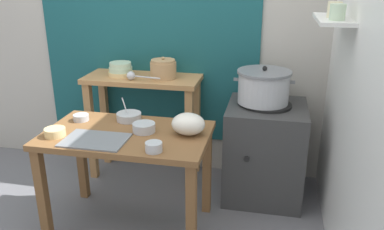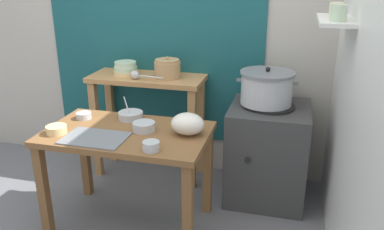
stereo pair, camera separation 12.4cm
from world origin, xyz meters
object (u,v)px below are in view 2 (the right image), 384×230
object	(u,v)px
prep_table	(127,146)
clay_pot	(167,69)
prep_bowl_4	(131,115)
steamer_pot	(267,88)
ladle	(136,75)
prep_bowl_3	(84,115)
back_shelf_table	(148,101)
prep_bowl_1	(151,146)
plastic_bag	(188,124)
stove_block	(267,152)
bowl_stack_enamel	(126,69)
prep_bowl_2	(56,129)
prep_bowl_0	(144,126)
serving_tray	(95,138)

from	to	relation	value
prep_table	clay_pot	world-z (taller)	clay_pot
clay_pot	prep_bowl_4	size ratio (longest dim) A/B	1.21
steamer_pot	ladle	xyz separation A→B (m)	(-1.04, -0.01, 0.03)
prep_bowl_3	steamer_pot	bearing A→B (deg)	21.53
back_shelf_table	prep_bowl_1	distance (m)	1.07
plastic_bag	stove_block	bearing A→B (deg)	48.78
prep_bowl_1	prep_bowl_4	world-z (taller)	prep_bowl_4
clay_pot	bowl_stack_enamel	world-z (taller)	clay_pot
plastic_bag	prep_table	bearing A→B (deg)	-172.45
prep_bowl_3	prep_bowl_4	world-z (taller)	prep_bowl_4
clay_pot	prep_bowl_2	distance (m)	1.05
prep_bowl_0	bowl_stack_enamel	bearing A→B (deg)	121.06
ladle	plastic_bag	size ratio (longest dim) A/B	1.31
prep_table	stove_block	distance (m)	1.12
back_shelf_table	clay_pot	distance (m)	0.35
prep_bowl_0	prep_bowl_2	xyz separation A→B (m)	(-0.54, -0.19, -0.00)
prep_bowl_2	prep_bowl_3	distance (m)	0.30
prep_bowl_2	prep_bowl_4	xyz separation A→B (m)	(0.37, 0.37, 0.00)
clay_pot	ladle	world-z (taller)	clay_pot
prep_table	prep_bowl_2	world-z (taller)	prep_bowl_2
ladle	prep_bowl_3	bearing A→B (deg)	-114.22
stove_block	steamer_pot	distance (m)	0.52
prep_bowl_4	bowl_stack_enamel	bearing A→B (deg)	115.84
back_shelf_table	steamer_pot	bearing A→B (deg)	-6.30
bowl_stack_enamel	serving_tray	size ratio (longest dim) A/B	0.51
clay_pot	prep_bowl_3	world-z (taller)	clay_pot
bowl_stack_enamel	prep_bowl_1	size ratio (longest dim) A/B	1.98
serving_tray	prep_bowl_1	distance (m)	0.42
bowl_stack_enamel	ladle	size ratio (longest dim) A/B	0.71
ladle	prep_bowl_2	world-z (taller)	ladle
prep_table	clay_pot	size ratio (longest dim) A/B	5.16
bowl_stack_enamel	plastic_bag	xyz separation A→B (m)	(0.73, -0.69, -0.16)
prep_bowl_1	prep_bowl_3	world-z (taller)	prep_bowl_1
ladle	prep_bowl_3	distance (m)	0.57
prep_table	prep_bowl_0	size ratio (longest dim) A/B	7.27
bowl_stack_enamel	prep_bowl_1	xyz separation A→B (m)	(0.58, -0.99, -0.20)
prep_table	prep_bowl_2	distance (m)	0.48
steamer_pot	prep_bowl_4	bearing A→B (deg)	-155.56
prep_table	prep_bowl_1	size ratio (longest dim) A/B	10.68
plastic_bag	prep_bowl_3	xyz separation A→B (m)	(-0.80, 0.09, -0.05)
prep_bowl_3	back_shelf_table	bearing A→B (deg)	66.61
prep_bowl_0	serving_tray	bearing A→B (deg)	-141.19
prep_table	steamer_pot	distance (m)	1.12
clay_pot	prep_bowl_3	bearing A→B (deg)	-126.28
prep_table	prep_bowl_2	xyz separation A→B (m)	(-0.43, -0.15, 0.14)
steamer_pot	back_shelf_table	bearing A→B (deg)	173.70
stove_block	prep_bowl_4	bearing A→B (deg)	-157.47
prep_bowl_4	prep_table	bearing A→B (deg)	-74.38
prep_table	back_shelf_table	world-z (taller)	back_shelf_table
clay_pot	prep_bowl_0	xyz separation A→B (m)	(0.06, -0.71, -0.22)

